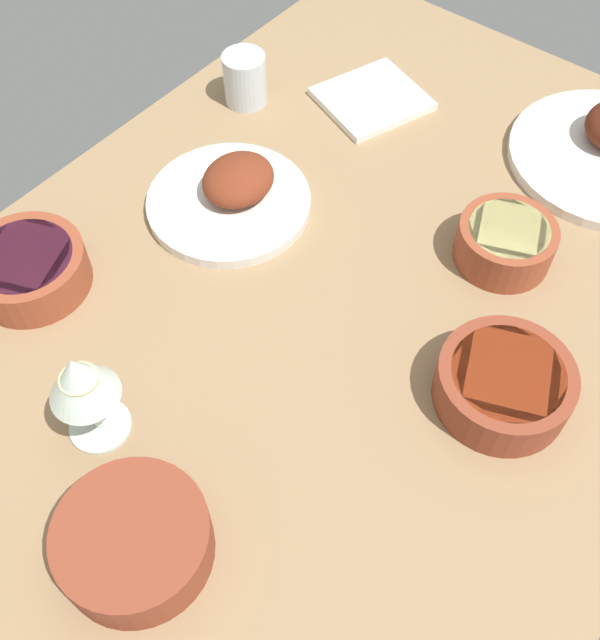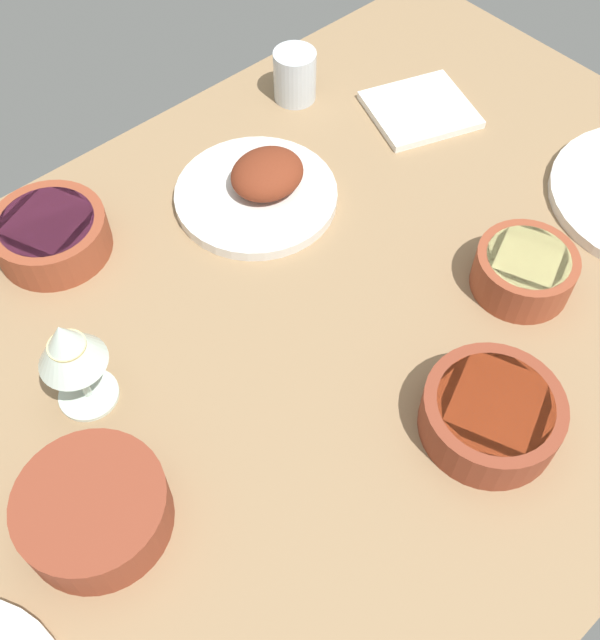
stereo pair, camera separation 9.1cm
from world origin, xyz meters
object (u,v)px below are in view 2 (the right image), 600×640
(bowl_onions, at_px, (51,234))
(water_tumbler, at_px, (295,76))
(bowl_potatoes, at_px, (524,270))
(folded_napkin, at_px, (420,110))
(plate_far_side, at_px, (260,187))
(bowl_sauce, at_px, (491,414))
(wine_glass, at_px, (68,349))
(bowl_cream, at_px, (94,509))

(bowl_onions, height_order, water_tumbler, water_tumbler)
(bowl_potatoes, relative_size, folded_napkin, 0.84)
(plate_far_side, bearing_deg, bowl_onions, 157.90)
(bowl_potatoes, relative_size, water_tumbler, 1.59)
(water_tumbler, bearing_deg, bowl_onions, -176.56)
(bowl_sauce, bearing_deg, plate_far_side, 84.90)
(bowl_onions, distance_m, folded_napkin, 0.58)
(plate_far_side, bearing_deg, water_tumbler, 36.46)
(bowl_onions, height_order, wine_glass, wine_glass)
(plate_far_side, relative_size, wine_glass, 1.63)
(bowl_potatoes, height_order, bowl_onions, bowl_potatoes)
(wine_glass, bearing_deg, folded_napkin, 7.96)
(wine_glass, bearing_deg, bowl_cream, -118.06)
(bowl_cream, relative_size, wine_glass, 1.12)
(plate_far_side, height_order, wine_glass, wine_glass)
(bowl_potatoes, bearing_deg, wine_glass, 155.74)
(bowl_onions, height_order, folded_napkin, bowl_onions)
(bowl_sauce, xyz_separation_m, folded_napkin, (0.34, 0.42, -0.02))
(bowl_sauce, xyz_separation_m, bowl_onions, (-0.23, 0.56, -0.00))
(plate_far_side, bearing_deg, folded_napkin, -4.30)
(water_tumbler, xyz_separation_m, folded_napkin, (0.12, -0.16, -0.03))
(plate_far_side, relative_size, bowl_onions, 1.52)
(bowl_sauce, height_order, bowl_onions, bowl_sauce)
(bowl_onions, bearing_deg, wine_glass, -111.85)
(bowl_onions, xyz_separation_m, folded_napkin, (0.57, -0.13, -0.02))
(bowl_sauce, bearing_deg, bowl_potatoes, 29.24)
(plate_far_side, height_order, folded_napkin, plate_far_side)
(plate_far_side, height_order, bowl_onions, plate_far_side)
(plate_far_side, distance_m, bowl_potatoes, 0.37)
(bowl_cream, distance_m, wine_glass, 0.17)
(bowl_onions, bearing_deg, bowl_cream, -114.28)
(water_tumbler, relative_size, folded_napkin, 0.53)
(folded_napkin, bearing_deg, bowl_onions, 167.05)
(bowl_potatoes, height_order, water_tumbler, water_tumbler)
(bowl_sauce, distance_m, bowl_cream, 0.43)
(water_tumbler, height_order, folded_napkin, water_tumbler)
(bowl_sauce, height_order, bowl_potatoes, same)
(bowl_sauce, bearing_deg, water_tumbler, 69.09)
(bowl_sauce, bearing_deg, bowl_onions, 112.14)
(folded_napkin, bearing_deg, bowl_cream, -162.63)
(water_tumbler, bearing_deg, bowl_potatoes, -94.06)
(plate_far_side, distance_m, folded_napkin, 0.30)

